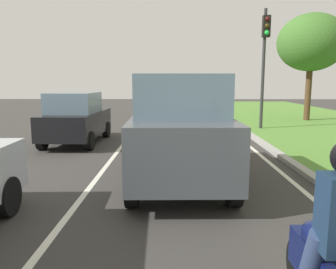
{
  "coord_description": "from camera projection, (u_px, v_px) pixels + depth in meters",
  "views": [
    {
      "loc": [
        0.98,
        2.67,
        2.15
      ],
      "look_at": [
        0.91,
        8.61,
        1.2
      ],
      "focal_mm": 35.52,
      "sensor_mm": 36.0,
      "label": 1
    }
  ],
  "objects": [
    {
      "name": "ground_plane",
      "position": [
        143.0,
        144.0,
        11.53
      ],
      "size": [
        60.0,
        60.0,
        0.0
      ],
      "primitive_type": "plane",
      "color": "#383533"
    },
    {
      "name": "lane_line_center",
      "position": [
        123.0,
        144.0,
        11.54
      ],
      "size": [
        0.12,
        32.0,
        0.01
      ],
      "primitive_type": "cube",
      "color": "silver",
      "rests_on": "ground"
    },
    {
      "name": "lane_line_right_edge",
      "position": [
        247.0,
        144.0,
        11.49
      ],
      "size": [
        0.12,
        32.0,
        0.01
      ],
      "primitive_type": "cube",
      "color": "silver",
      "rests_on": "ground"
    },
    {
      "name": "curb_right",
      "position": [
        262.0,
        143.0,
        11.48
      ],
      "size": [
        0.24,
        48.0,
        0.12
      ],
      "primitive_type": "cube",
      "color": "#9E9B93",
      "rests_on": "ground"
    },
    {
      "name": "car_suv_ahead",
      "position": [
        179.0,
        128.0,
        7.07
      ],
      "size": [
        2.05,
        4.54,
        2.28
      ],
      "rotation": [
        0.0,
        0.0,
        0.02
      ],
      "color": "#474C51",
      "rests_on": "ground"
    },
    {
      "name": "car_hatchback_far",
      "position": [
        76.0,
        118.0,
        11.57
      ],
      "size": [
        1.78,
        3.73,
        1.78
      ],
      "rotation": [
        0.0,
        0.0,
        -0.02
      ],
      "color": "black",
      "rests_on": "ground"
    },
    {
      "name": "traffic_light_near_right",
      "position": [
        265.0,
        50.0,
        14.41
      ],
      "size": [
        0.32,
        0.5,
        5.25
      ],
      "color": "#2D2D2D",
      "rests_on": "ground"
    },
    {
      "name": "tree_roadside_far",
      "position": [
        311.0,
        43.0,
        17.61
      ],
      "size": [
        3.55,
        3.55,
        5.71
      ],
      "color": "#4C331E",
      "rests_on": "ground"
    }
  ]
}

